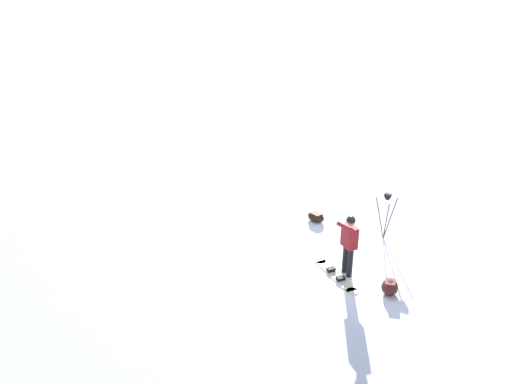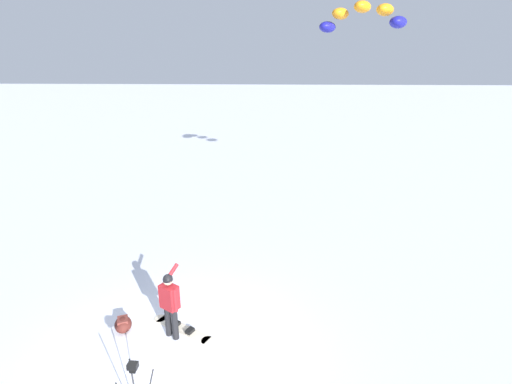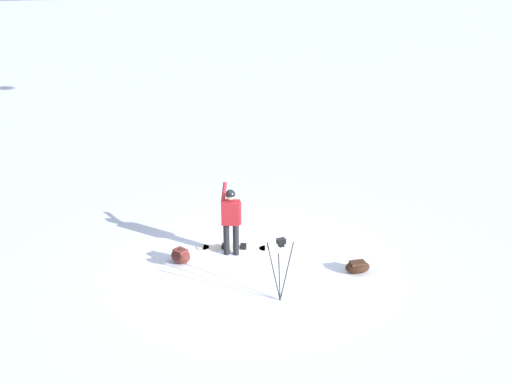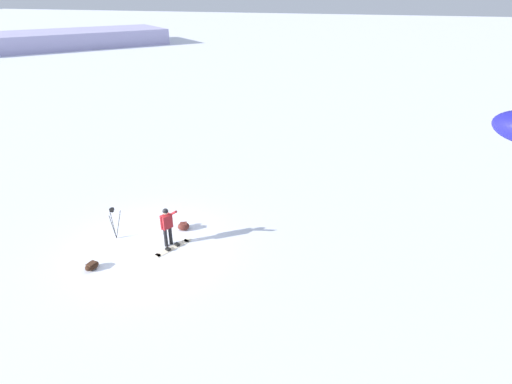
{
  "view_description": "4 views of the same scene",
  "coord_description": "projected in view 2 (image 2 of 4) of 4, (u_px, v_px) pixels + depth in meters",
  "views": [
    {
      "loc": [
        -10.7,
        -5.5,
        7.23
      ],
      "look_at": [
        -2.36,
        1.21,
        2.43
      ],
      "focal_mm": 37.08,
      "sensor_mm": 36.0,
      "label": 1
    },
    {
      "loc": [
        6.12,
        2.18,
        5.78
      ],
      "look_at": [
        -2.87,
        1.45,
        2.77
      ],
      "focal_mm": 25.76,
      "sensor_mm": 36.0,
      "label": 2
    },
    {
      "loc": [
        10.2,
        -4.67,
        6.07
      ],
      "look_at": [
        -0.79,
        0.44,
        1.37
      ],
      "focal_mm": 39.42,
      "sensor_mm": 36.0,
      "label": 3
    },
    {
      "loc": [
        -7.64,
        12.28,
        9.14
      ],
      "look_at": [
        -4.9,
        2.44,
        4.14
      ],
      "focal_mm": 29.76,
      "sensor_mm": 36.0,
      "label": 4
    }
  ],
  "objects": [
    {
      "name": "snowboard",
      "position": [
        183.0,
        329.0,
        8.59
      ],
      "size": [
        0.96,
        1.6,
        0.1
      ],
      "color": "beige",
      "rests_on": "ground_plane"
    },
    {
      "name": "snowboarder",
      "position": [
        170.0,
        300.0,
        8.08
      ],
      "size": [
        0.75,
        0.48,
        1.63
      ],
      "color": "black",
      "rests_on": "ground_plane"
    },
    {
      "name": "traction_kite",
      "position": [
        362.0,
        16.0,
        14.73
      ],
      "size": [
        2.63,
        3.56,
        1.1
      ],
      "color": "navy"
    },
    {
      "name": "ground_plane",
      "position": [
        177.0,
        357.0,
        7.78
      ],
      "size": [
        300.0,
        300.0,
        0.0
      ],
      "primitive_type": "plane",
      "color": "white"
    },
    {
      "name": "camera_tripod",
      "position": [
        135.0,
        382.0,
        5.95
      ],
      "size": [
        0.53,
        0.51,
        1.37
      ],
      "color": "#262628",
      "rests_on": "ground_plane"
    },
    {
      "name": "gear_bag_small",
      "position": [
        123.0,
        324.0,
        8.5
      ],
      "size": [
        0.59,
        0.54,
        0.34
      ],
      "color": "#4C1E19",
      "rests_on": "ground_plane"
    }
  ]
}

